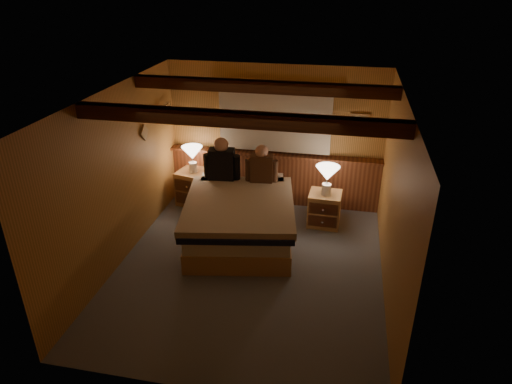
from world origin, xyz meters
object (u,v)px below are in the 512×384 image
(nightstand_left, at_px, (195,187))
(person_right, at_px, (262,167))
(nightstand_right, at_px, (324,209))
(lamp_left, at_px, (192,154))
(person_left, at_px, (222,162))
(lamp_right, at_px, (327,175))
(duffel_bag, at_px, (205,205))
(bed, at_px, (240,218))

(nightstand_left, relative_size, person_right, 1.02)
(nightstand_right, distance_m, lamp_left, 2.37)
(nightstand_left, bearing_deg, lamp_left, -82.32)
(nightstand_right, height_order, person_right, person_right)
(nightstand_left, distance_m, person_left, 0.96)
(lamp_right, relative_size, duffel_bag, 0.94)
(lamp_left, relative_size, lamp_right, 0.96)
(bed, relative_size, person_left, 3.13)
(nightstand_left, distance_m, lamp_left, 0.63)
(nightstand_left, relative_size, nightstand_right, 1.17)
(person_left, xyz_separation_m, person_right, (0.64, 0.03, -0.04))
(duffel_bag, bearing_deg, nightstand_left, 114.08)
(lamp_right, height_order, duffel_bag, lamp_right)
(bed, distance_m, person_left, 1.00)
(nightstand_right, relative_size, person_right, 0.87)
(lamp_right, bearing_deg, lamp_left, 171.99)
(bed, xyz_separation_m, nightstand_left, (-1.04, 1.00, -0.05))
(person_right, relative_size, duffel_bag, 1.23)
(lamp_left, distance_m, lamp_right, 2.30)
(nightstand_left, distance_m, nightstand_right, 2.28)
(bed, relative_size, lamp_right, 4.66)
(nightstand_right, relative_size, person_left, 0.77)
(lamp_left, height_order, person_right, person_right)
(nightstand_right, distance_m, person_left, 1.80)
(nightstand_left, bearing_deg, nightstand_right, 4.27)
(nightstand_left, bearing_deg, person_left, -18.48)
(person_right, bearing_deg, lamp_right, -6.33)
(person_right, bearing_deg, bed, -111.38)
(nightstand_left, xyz_separation_m, person_left, (0.60, -0.35, 0.67))
(bed, distance_m, nightstand_left, 1.45)
(person_left, relative_size, duffel_bag, 1.39)
(lamp_right, relative_size, person_left, 0.67)
(lamp_left, height_order, duffel_bag, lamp_left)
(duffel_bag, bearing_deg, person_right, -17.66)
(person_right, bearing_deg, nightstand_left, 160.34)
(duffel_bag, bearing_deg, nightstand_right, -16.82)
(bed, bearing_deg, nightstand_right, 19.70)
(person_left, distance_m, person_right, 0.64)
(nightstand_left, bearing_deg, lamp_right, 3.38)
(nightstand_left, relative_size, lamp_right, 1.33)
(bed, bearing_deg, lamp_left, 126.80)
(bed, relative_size, lamp_left, 4.87)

